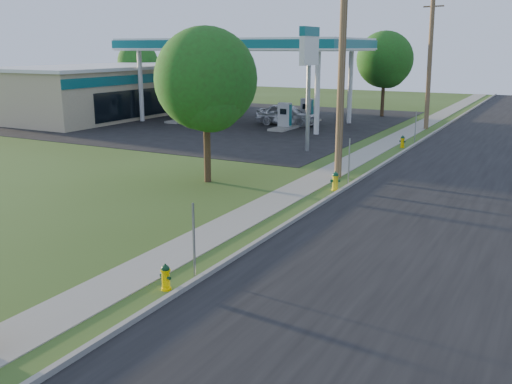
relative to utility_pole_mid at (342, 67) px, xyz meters
The scene contains 24 objects.
ground_plane 17.72m from the utility_pole_mid, 87.98° to the right, with size 140.00×140.00×0.00m, color #334B17.
road 9.97m from the utility_pole_mid, 53.92° to the right, with size 8.00×120.00×0.02m, color black.
curb 8.60m from the utility_pole_mid, 81.07° to the right, with size 0.15×120.00×0.15m, color gray.
sidewalk 8.59m from the utility_pole_mid, 95.31° to the right, with size 1.50×120.00×0.03m, color gray.
forecourt 22.06m from the utility_pole_mid, 135.75° to the left, with size 26.00×28.00×0.02m, color black.
utility_pole_mid is the anchor object (origin of this frame).
utility_pole_far 18.00m from the utility_pole_mid, 90.00° to the left, with size 1.40×0.32×9.50m.
sign_post_near 13.42m from the utility_pole_mid, 86.20° to the right, with size 0.05×0.04×2.00m, color gray.
sign_post_mid 4.17m from the utility_pole_mid, 49.64° to the right, with size 0.05×0.04×2.00m, color gray.
sign_post_far 11.91m from the utility_pole_mid, 85.66° to the left, with size 0.05×0.04×2.00m, color gray.
gas_canopy 20.14m from the utility_pole_mid, 131.78° to the left, with size 18.18×9.18×6.40m.
fuel_pump_nw 22.52m from the utility_pole_mid, 144.01° to the left, with size 1.20×3.20×1.90m.
fuel_pump_ne 16.31m from the utility_pole_mid, 124.40° to the left, with size 1.20×3.20×1.90m.
fuel_pump_sw 25.05m from the utility_pole_mid, 136.48° to the left, with size 1.20×3.20×1.90m.
fuel_pump_se 19.65m from the utility_pole_mid, 117.63° to the left, with size 1.20×3.20×1.90m.
convenience_store 30.48m from the utility_pole_mid, 150.38° to the left, with size 10.40×22.40×4.25m.
price_pylon 6.76m from the utility_pole_mid, 125.34° to the left, with size 0.34×2.04×6.85m.
tree_verge 5.94m from the utility_pole_mid, 142.35° to the right, with size 4.40×4.40×6.66m.
tree_lot 24.34m from the utility_pole_mid, 101.41° to the left, with size 4.69×4.69×7.11m.
tree_back 38.95m from the utility_pole_mid, 142.63° to the left, with size 4.19×4.19×6.35m.
hydrant_near 14.54m from the utility_pole_mid, 87.25° to the right, with size 0.35×0.31×0.68m.
hydrant_mid 5.19m from the utility_pole_mid, 72.20° to the right, with size 0.41×0.37×0.81m.
hydrant_far 10.37m from the utility_pole_mid, 86.43° to the left, with size 0.38×0.34×0.74m.
car_silver 18.39m from the utility_pole_mid, 122.76° to the left, with size 1.90×4.73×1.61m, color #BABDC2.
Camera 1 is at (8.15, -7.14, 5.79)m, focal length 40.00 mm.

